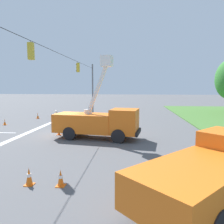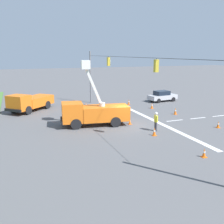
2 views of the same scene
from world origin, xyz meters
name	(u,v)px [view 1 (image 1 of 2)]	position (x,y,z in m)	size (l,w,h in m)	color
ground_plane	(65,134)	(0.00, 0.00, 0.00)	(200.00, 200.00, 0.00)	#565659
lane_markings	(11,133)	(0.00, -4.86, 0.00)	(17.60, 15.25, 0.01)	silver
signal_gantry	(63,84)	(0.07, 0.00, 4.25)	(26.20, 0.33, 7.20)	slate
utility_truck_bucket_lift	(99,121)	(1.27, 3.15, 1.38)	(3.18, 6.87, 6.31)	orange
utility_truck_support_near	(212,171)	(10.29, 8.54, 1.14)	(6.17, 6.08, 2.22)	orange
road_worker	(56,118)	(-2.54, -1.61, 1.00)	(0.64, 0.31, 1.77)	#383842
traffic_cone_foreground_left	(38,116)	(-8.61, -6.28, 0.36)	(0.36, 0.36, 0.74)	orange
traffic_cone_mid_left	(59,132)	(0.38, -0.35, 0.29)	(0.36, 0.36, 0.60)	orange
traffic_cone_mid_right	(75,116)	(-9.15, -1.56, 0.31)	(0.36, 0.36, 0.65)	orange
traffic_cone_lane_edge_a	(61,178)	(9.58, 2.96, 0.34)	(0.36, 0.36, 0.69)	orange
traffic_cone_lane_edge_b	(29,177)	(9.62, 1.64, 0.36)	(0.36, 0.36, 0.73)	orange
traffic_cone_far_left	(68,123)	(-3.72, -0.80, 0.36)	(0.36, 0.36, 0.73)	orange
traffic_cone_far_right	(5,122)	(-3.75, -7.72, 0.31)	(0.36, 0.36, 0.64)	orange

